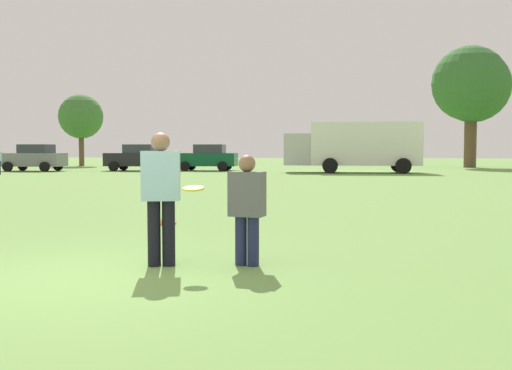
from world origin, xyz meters
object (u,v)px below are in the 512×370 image
Objects in this scene: parked_car_near_left at (34,158)px; box_truck at (355,145)px; parked_car_center at (207,157)px; player_defender at (247,204)px; parked_car_mid_left at (137,157)px; player_thrower at (161,191)px; traffic_cone at (166,213)px; frisbee at (193,188)px.

parked_car_near_left is 0.50× the size of box_truck.
parked_car_near_left is 11.78m from parked_car_center.
player_defender is 0.34× the size of parked_car_mid_left.
parked_car_mid_left is at bearing 112.57° from player_defender.
box_truck reaches higher than player_thrower.
traffic_cone is 0.06× the size of box_truck.
parked_car_near_left reaches higher than player_thrower.
parked_car_near_left is at bearing 121.91° from player_thrower.
box_truck is at bearing -10.65° from parked_car_center.
player_thrower is at bearing -69.24° from parked_car_mid_left.
parked_car_near_left is 1.00× the size of parked_car_mid_left.
box_truck reaches higher than parked_car_center.
box_truck reaches higher than frisbee.
parked_car_center is at bearing 10.74° from parked_car_mid_left.
parked_car_center is 0.50× the size of box_truck.
player_defender is at bearing 29.64° from frisbee.
player_thrower is 6.39× the size of frisbee.
parked_car_near_left and parked_car_mid_left have the same top height.
player_defender is 0.75m from frisbee.
parked_car_near_left is 6.98m from parked_car_mid_left.
frisbee is at bearing -68.60° from parked_car_mid_left.
box_truck is at bearing -3.89° from parked_car_mid_left.
player_thrower reaches higher than traffic_cone.
parked_car_near_left is at bearing -166.30° from parked_car_mid_left.
box_truck is (14.85, -1.01, 0.83)m from parked_car_mid_left.
parked_car_near_left reaches higher than traffic_cone.
player_defender is at bearing -67.43° from parked_car_mid_left.
traffic_cone is 30.05m from parked_car_mid_left.
traffic_cone is at bearing -98.27° from box_truck.
frisbee is 0.06× the size of parked_car_center.
player_thrower is 0.41× the size of parked_car_near_left.
player_thrower is 4.31m from traffic_cone.
parked_car_mid_left is at bearing 111.33° from traffic_cone.
parked_car_mid_left reaches higher than traffic_cone.
player_thrower is 0.41× the size of parked_car_center.
box_truck reaches higher than traffic_cone.
traffic_cone is 0.11× the size of parked_car_mid_left.
parked_car_center is (-6.20, 28.88, 0.69)m from traffic_cone.
box_truck is at bearing 85.92° from frisbee.
player_thrower is 1.20× the size of player_defender.
player_defender is 30.90m from box_truck.
player_defender is 0.34× the size of parked_car_near_left.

